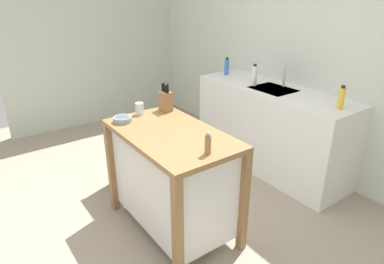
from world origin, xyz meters
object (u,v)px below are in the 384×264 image
at_px(kitchen_island, 172,177).
at_px(bottle_spray_cleaner, 254,75).
at_px(pepper_grinder, 208,144).
at_px(bottle_dish_soap, 341,98).
at_px(drinking_cup, 140,109).
at_px(trash_bin, 126,160).
at_px(bottle_hand_soap, 227,67).
at_px(knife_block, 166,101).
at_px(sink_faucet, 284,76).
at_px(bowl_ceramic_small, 122,119).

height_order(kitchen_island, bottle_spray_cleaner, bottle_spray_cleaner).
relative_size(pepper_grinder, bottle_dish_soap, 0.75).
distance_m(drinking_cup, trash_bin, 0.70).
bearing_deg(bottle_spray_cleaner, trash_bin, -101.65).
relative_size(bottle_dish_soap, bottle_hand_soap, 1.00).
relative_size(drinking_cup, bottle_spray_cleaner, 0.45).
bearing_deg(bottle_hand_soap, bottle_dish_soap, -0.36).
height_order(trash_bin, bottle_spray_cleaner, bottle_spray_cleaner).
relative_size(knife_block, sink_faucet, 1.15).
distance_m(knife_block, bottle_hand_soap, 1.38).
bearing_deg(bottle_dish_soap, trash_bin, -130.50).
relative_size(knife_block, pepper_grinder, 1.58).
bearing_deg(pepper_grinder, drinking_cup, -179.20).
bearing_deg(bottle_hand_soap, kitchen_island, -54.81).
bearing_deg(drinking_cup, bottle_hand_soap, 110.57).
height_order(kitchen_island, bowl_ceramic_small, bowl_ceramic_small).
xyz_separation_m(pepper_grinder, trash_bin, (-1.25, -0.05, -0.65)).
bearing_deg(bowl_ceramic_small, bottle_hand_soap, 110.54).
bearing_deg(pepper_grinder, bowl_ceramic_small, -166.22).
xyz_separation_m(bowl_ceramic_small, drinking_cup, (-0.07, 0.20, 0.03)).
height_order(trash_bin, sink_faucet, sink_faucet).
relative_size(knife_block, bowl_ceramic_small, 1.69).
xyz_separation_m(knife_block, trash_bin, (-0.36, -0.27, -0.67)).
relative_size(pepper_grinder, sink_faucet, 0.73).
distance_m(bowl_ceramic_small, pepper_grinder, 0.88).
distance_m(pepper_grinder, trash_bin, 1.41).
relative_size(kitchen_island, trash_bin, 1.77).
bearing_deg(bottle_spray_cleaner, sink_faucet, 46.08).
relative_size(knife_block, drinking_cup, 2.42).
relative_size(sink_faucet, bottle_hand_soap, 1.04).
bearing_deg(sink_faucet, bottle_dish_soap, -11.94).
bearing_deg(bottle_dish_soap, sink_faucet, 168.06).
height_order(knife_block, drinking_cup, knife_block).
xyz_separation_m(kitchen_island, bottle_dish_soap, (0.49, 1.46, 0.52)).
xyz_separation_m(bowl_ceramic_small, sink_faucet, (0.13, 1.83, 0.11)).
bearing_deg(trash_bin, bottle_spray_cleaner, 78.35).
bearing_deg(kitchen_island, trash_bin, -176.99).
bearing_deg(trash_bin, kitchen_island, 3.01).
height_order(bowl_ceramic_small, bottle_spray_cleaner, bottle_spray_cleaner).
distance_m(bowl_ceramic_small, bottle_spray_cleaner, 1.61).
xyz_separation_m(pepper_grinder, bottle_spray_cleaner, (-0.95, 1.39, 0.06)).
relative_size(kitchen_island, knife_block, 4.39).
bearing_deg(bowl_ceramic_small, trash_bin, 157.03).
xyz_separation_m(kitchen_island, bottle_spray_cleaner, (-0.50, 1.39, 0.53)).
height_order(knife_block, bottle_spray_cleaner, bottle_spray_cleaner).
xyz_separation_m(trash_bin, bottle_hand_soap, (-0.24, 1.51, 0.70)).
bearing_deg(drinking_cup, kitchen_island, 1.10).
xyz_separation_m(drinking_cup, bottle_spray_cleaner, (-0.02, 1.40, 0.08)).
xyz_separation_m(bowl_ceramic_small, bottle_spray_cleaner, (-0.09, 1.60, 0.11)).
height_order(kitchen_island, knife_block, knife_block).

